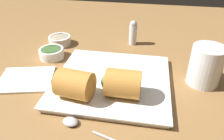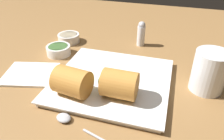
{
  "view_description": "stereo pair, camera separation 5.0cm",
  "coord_description": "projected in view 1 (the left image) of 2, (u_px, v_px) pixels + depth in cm",
  "views": [
    {
      "loc": [
        6.12,
        -46.1,
        33.95
      ],
      "look_at": [
        -1.51,
        -2.76,
        5.98
      ],
      "focal_mm": 35.0,
      "sensor_mm": 36.0,
      "label": 1
    },
    {
      "loc": [
        11.03,
        -44.95,
        33.95
      ],
      "look_at": [
        -1.51,
        -2.76,
        5.98
      ],
      "focal_mm": 35.0,
      "sensor_mm": 36.0,
      "label": 2
    }
  ],
  "objects": [
    {
      "name": "table_surface",
      "position": [
        120.0,
        81.0,
        0.57
      ],
      "size": [
        180.0,
        140.0,
        2.0
      ],
      "color": "olive",
      "rests_on": "ground"
    },
    {
      "name": "serving_plate",
      "position": [
        112.0,
        81.0,
        0.54
      ],
      "size": [
        27.7,
        26.81,
        1.5
      ],
      "color": "white",
      "rests_on": "table_surface"
    },
    {
      "name": "roll_front_left",
      "position": [
        73.0,
        84.0,
        0.46
      ],
      "size": [
        8.91,
        7.2,
        6.21
      ],
      "color": "#C68438",
      "rests_on": "serving_plate"
    },
    {
      "name": "roll_front_right",
      "position": [
        121.0,
        83.0,
        0.47
      ],
      "size": [
        8.58,
        6.3,
        6.21
      ],
      "color": "#C68438",
      "rests_on": "serving_plate"
    },
    {
      "name": "dipping_bowl_near",
      "position": [
        52.0,
        53.0,
        0.65
      ],
      "size": [
        7.19,
        7.19,
        2.81
      ],
      "color": "white",
      "rests_on": "table_surface"
    },
    {
      "name": "dipping_bowl_far",
      "position": [
        60.0,
        40.0,
        0.72
      ],
      "size": [
        7.19,
        7.19,
        2.81
      ],
      "color": "white",
      "rests_on": "table_surface"
    },
    {
      "name": "spoon",
      "position": [
        82.0,
        127.0,
        0.42
      ],
      "size": [
        17.7,
        6.58,
        1.11
      ],
      "color": "#B2B2B7",
      "rests_on": "table_surface"
    },
    {
      "name": "napkin",
      "position": [
        26.0,
        79.0,
        0.55
      ],
      "size": [
        15.37,
        13.93,
        0.6
      ],
      "color": "white",
      "rests_on": "table_surface"
    },
    {
      "name": "drinking_glass",
      "position": [
        206.0,
        66.0,
        0.52
      ],
      "size": [
        7.76,
        7.76,
        9.79
      ],
      "color": "silver",
      "rests_on": "table_surface"
    },
    {
      "name": "salt_shaker",
      "position": [
        133.0,
        32.0,
        0.71
      ],
      "size": [
        2.54,
        2.54,
        8.12
      ],
      "color": "silver",
      "rests_on": "table_surface"
    }
  ]
}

